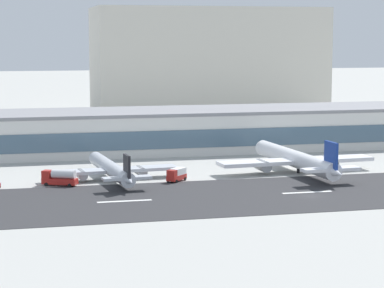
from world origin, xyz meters
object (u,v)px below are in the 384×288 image
(airliner_navy_tail_gate_1, at_px, (298,160))
(service_box_truck_0, at_px, (177,174))
(terminal_building, at_px, (169,130))
(distant_hotel_block, at_px, (208,63))
(airliner_black_tail_gate_0, at_px, (112,170))
(service_fuel_truck_1, at_px, (60,178))

(airliner_navy_tail_gate_1, bearing_deg, service_box_truck_0, 94.47)
(terminal_building, relative_size, airliner_navy_tail_gate_1, 3.61)
(distant_hotel_block, distance_m, service_box_truck_0, 163.40)
(airliner_black_tail_gate_0, height_order, airliner_navy_tail_gate_1, airliner_navy_tail_gate_1)
(terminal_building, distance_m, service_box_truck_0, 54.56)
(service_fuel_truck_1, bearing_deg, terminal_building, -99.36)
(airliner_black_tail_gate_0, bearing_deg, airliner_navy_tail_gate_1, -95.67)
(terminal_building, bearing_deg, distant_hotel_block, 68.76)
(airliner_black_tail_gate_0, xyz_separation_m, service_box_truck_0, (15.32, -5.16, -0.94))
(terminal_building, bearing_deg, service_box_truck_0, -99.89)
(service_box_truck_0, bearing_deg, distant_hotel_block, -154.06)
(distant_hotel_block, height_order, service_box_truck_0, distant_hotel_block)
(airliner_navy_tail_gate_1, height_order, service_box_truck_0, airliner_navy_tail_gate_1)
(airliner_black_tail_gate_0, distance_m, service_box_truck_0, 16.20)
(terminal_building, xyz_separation_m, airliner_navy_tail_gate_1, (24.48, -48.59, -3.13))
(airliner_black_tail_gate_0, relative_size, airliner_navy_tail_gate_1, 0.81)
(airliner_navy_tail_gate_1, bearing_deg, terminal_building, 22.86)
(distant_hotel_block, height_order, airliner_navy_tail_gate_1, distant_hotel_block)
(terminal_building, bearing_deg, airliner_navy_tail_gate_1, -63.26)
(airliner_navy_tail_gate_1, bearing_deg, service_fuel_truck_1, 89.87)
(terminal_building, height_order, airliner_black_tail_gate_0, terminal_building)
(service_fuel_truck_1, bearing_deg, airliner_navy_tail_gate_1, -149.87)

